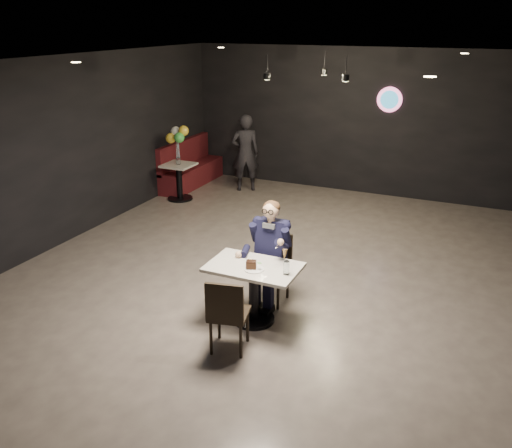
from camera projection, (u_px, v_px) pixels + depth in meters
The scene contains 17 objects.
floor at pixel (263, 272), 8.02m from camera, with size 9.00×9.00×0.00m, color gray.
wall_sign at pixel (390, 100), 10.81m from camera, with size 0.50×0.06×0.50m, color pink, non-canonical shape.
pendant_lights at pixel (313, 61), 8.70m from camera, with size 1.40×1.20×0.36m, color black.
main_table at pixel (254, 293), 6.62m from camera, with size 1.10×0.70×0.75m, color silver.
chair_far at pixel (271, 269), 7.06m from camera, with size 0.42×0.46×0.92m, color black.
chair_near at pixel (229, 312), 6.03m from camera, with size 0.42×0.46×0.92m, color black.
seated_man at pixel (271, 251), 6.97m from camera, with size 0.60×0.80×1.44m, color black.
dessert_plate at pixel (254, 269), 6.38m from camera, with size 0.24×0.24×0.01m, color white.
cake_slice at pixel (251, 265), 6.38m from camera, with size 0.12×0.10×0.08m, color black.
mint_leaf at pixel (259, 263), 6.34m from camera, with size 0.06×0.04×0.01m, color green.
sundae_glass at pixel (286, 268), 6.25m from camera, with size 0.07×0.07×0.16m, color silver.
wafer_cone at pixel (285, 255), 6.21m from camera, with size 0.06×0.06×0.12m, color tan.
booth_bench at pixel (191, 163), 12.04m from camera, with size 0.50×2.00×1.00m, color #4F1111.
side_table at pixel (179, 182), 11.12m from camera, with size 0.59×0.59×0.74m, color silver.
balloon_vase at pixel (178, 161), 10.96m from camera, with size 0.09×0.09×0.14m, color silver.
balloon_bunch at pixel (177, 142), 10.82m from camera, with size 0.38×0.38×0.62m, color gold.
passerby at pixel (245, 153), 11.57m from camera, with size 0.60×0.39×1.65m, color black.
Camera 1 is at (2.89, -6.64, 3.53)m, focal length 38.00 mm.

